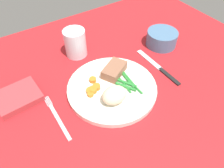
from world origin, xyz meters
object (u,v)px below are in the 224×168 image
object	(u,v)px
water_glass	(76,45)
fork	(57,117)
knife	(158,67)
dinner_plate	(112,88)
napkin	(18,97)
salad_bowl	(162,38)
meat_portion	(114,70)

from	to	relation	value
water_glass	fork	bearing A→B (deg)	-128.03
fork	knife	distance (cm)	36.66
dinner_plate	fork	xyz separation A→B (cm)	(-18.09, -0.26, -0.60)
water_glass	napkin	xyz separation A→B (cm)	(-23.74, -9.65, -3.05)
knife	salad_bowl	world-z (taller)	salad_bowl
knife	water_glass	world-z (taller)	water_glass
meat_portion	salad_bowl	size ratio (longest dim) A/B	0.75
meat_portion	knife	bearing A→B (deg)	-16.90
knife	water_glass	distance (cm)	29.59
salad_bowl	dinner_plate	bearing A→B (deg)	-161.99
dinner_plate	knife	world-z (taller)	dinner_plate
napkin	water_glass	bearing A→B (deg)	22.13
fork	napkin	size ratio (longest dim) A/B	1.37
fork	napkin	world-z (taller)	napkin
dinner_plate	meat_portion	distance (cm)	6.04
water_glass	salad_bowl	distance (cm)	31.71
dinner_plate	napkin	bearing A→B (deg)	154.40
salad_bowl	napkin	xyz separation A→B (cm)	(-52.92, 2.73, -2.05)
fork	salad_bowl	distance (cm)	47.26
dinner_plate	napkin	world-z (taller)	napkin
dinner_plate	water_glass	xyz separation A→B (cm)	(-1.05, 21.52, 3.31)
meat_portion	fork	xyz separation A→B (cm)	(-21.73, -4.51, -2.87)
meat_portion	fork	size ratio (longest dim) A/B	0.50
meat_portion	salad_bowl	xyz separation A→B (cm)	(24.49, 4.90, 0.03)
salad_bowl	knife	bearing A→B (deg)	-135.39
knife	salad_bowl	xyz separation A→B (cm)	(9.56, 9.43, 2.91)
dinner_plate	napkin	distance (cm)	27.48
knife	water_glass	bearing A→B (deg)	133.40
water_glass	napkin	world-z (taller)	water_glass
napkin	meat_portion	bearing A→B (deg)	-15.01
fork	salad_bowl	world-z (taller)	salad_bowl
salad_bowl	fork	bearing A→B (deg)	-168.50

